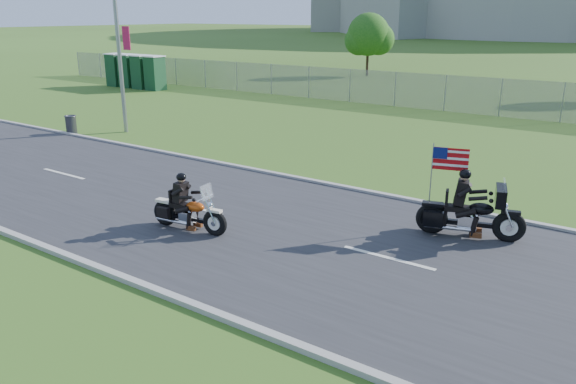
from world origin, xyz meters
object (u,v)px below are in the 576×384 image
Objects in this scene: motorcycle_follow at (470,215)px; trash_can at (71,125)px; porta_toilet_b at (141,73)px; porta_toilet_a at (155,74)px; motorcycle_lead at (188,213)px; streetlight at (119,3)px; porta_toilet_d at (116,70)px; porta_toilet_c at (129,71)px.

motorcycle_follow reaches higher than trash_can.
porta_toilet_b is 0.91× the size of motorcycle_follow.
porta_toilet_a reaches higher than motorcycle_lead.
trash_can is at bearing -131.30° from streetlight.
porta_toilet_b is at bearing 0.00° from porta_toilet_d.
porta_toilet_b is 1.40m from porta_toilet_c.
porta_toilet_b reaches higher than trash_can.
porta_toilet_a is 1.40m from porta_toilet_b.
porta_toilet_b is 1.00× the size of porta_toilet_d.
porta_toilet_d is 2.82× the size of trash_can.
motorcycle_lead is (21.11, -18.27, -0.67)m from porta_toilet_a.
porta_toilet_c is 1.40m from porta_toilet_d.
porta_toilet_a and porta_toilet_b have the same top height.
motorcycle_follow is at bearing -6.18° from trash_can.
streetlight is at bearing 48.70° from trash_can.
motorcycle_lead is 13.94m from trash_can.
porta_toilet_c is 33.29m from motorcycle_follow.
porta_toilet_b is at bearing 180.00° from porta_toilet_a.
motorcycle_follow is at bearing -28.56° from porta_toilet_a.
streetlight is 4.35× the size of porta_toilet_a.
trash_can is (-1.69, -1.92, -5.23)m from streetlight.
trash_can is at bearing -48.77° from porta_toilet_c.
porta_toilet_b is at bearing 0.00° from porta_toilet_c.
motorcycle_follow is 3.09× the size of trash_can.
porta_toilet_c is 1.03× the size of motorcycle_lead.
porta_toilet_c is at bearing 180.00° from porta_toilet_a.
trash_can is (11.13, -12.70, -0.74)m from porta_toilet_c.
trash_can is (9.73, -12.70, -0.74)m from porta_toilet_b.
motorcycle_lead is (25.31, -18.27, -0.67)m from porta_toilet_d.
porta_toilet_c is 16.90m from trash_can.
motorcycle_follow is 18.83m from trash_can.
porta_toilet_a is at bearing 135.05° from motorcycle_follow.
porta_toilet_b is at bearing 127.46° from trash_can.
streetlight is 5.82m from trash_can.
porta_toilet_d is at bearing 137.10° from motorcycle_lead.
porta_toilet_c reaches higher than trash_can.
porta_toilet_d is at bearing 180.00° from porta_toilet_c.
porta_toilet_d is 31.22m from motorcycle_lead.
streetlight is at bearing -40.06° from porta_toilet_c.
motorcycle_follow is at bearing -26.26° from porta_toilet_c.
motorcycle_follow is (5.94, 3.54, 0.11)m from motorcycle_lead.
porta_toilet_d is (-14.22, 10.78, -4.49)m from streetlight.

